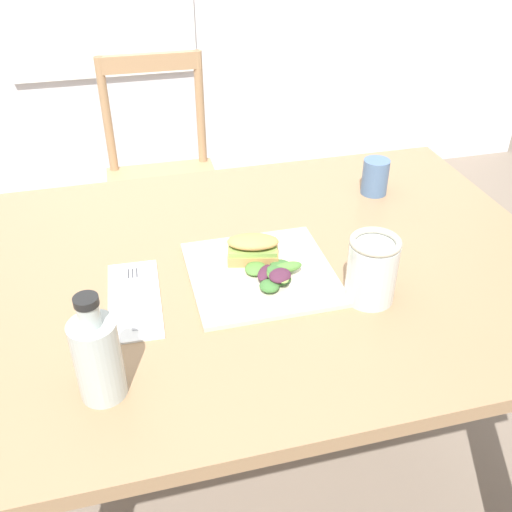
# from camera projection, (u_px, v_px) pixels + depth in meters

# --- Properties ---
(ground_plane) EXTENTS (8.25, 8.25, 0.00)m
(ground_plane) POSITION_uv_depth(u_px,v_px,m) (231.00, 477.00, 1.61)
(ground_plane) COLOR #7A6B5B
(dining_table) EXTENTS (1.22, 0.89, 0.74)m
(dining_table) POSITION_uv_depth(u_px,v_px,m) (262.00, 310.00, 1.25)
(dining_table) COLOR #997551
(dining_table) RESTS_ON ground
(chair_wooden_far) EXTENTS (0.41, 0.41, 0.87)m
(chair_wooden_far) POSITION_uv_depth(u_px,v_px,m) (163.00, 181.00, 2.13)
(chair_wooden_far) COLOR tan
(chair_wooden_far) RESTS_ON ground
(plate_lunch) EXTENTS (0.28, 0.28, 0.01)m
(plate_lunch) POSITION_uv_depth(u_px,v_px,m) (261.00, 273.00, 1.14)
(plate_lunch) COLOR beige
(plate_lunch) RESTS_ON dining_table
(sandwich_half_front) EXTENTS (0.11, 0.09, 0.06)m
(sandwich_half_front) POSITION_uv_depth(u_px,v_px,m) (253.00, 248.00, 1.15)
(sandwich_half_front) COLOR tan
(sandwich_half_front) RESTS_ON plate_lunch
(salad_mixed_greens) EXTENTS (0.12, 0.12, 0.03)m
(salad_mixed_greens) POSITION_uv_depth(u_px,v_px,m) (275.00, 273.00, 1.10)
(salad_mixed_greens) COLOR #3D7033
(salad_mixed_greens) RESTS_ON plate_lunch
(napkin_folded) EXTENTS (0.11, 0.24, 0.00)m
(napkin_folded) POSITION_uv_depth(u_px,v_px,m) (134.00, 299.00, 1.08)
(napkin_folded) COLOR white
(napkin_folded) RESTS_ON dining_table
(fork_on_napkin) EXTENTS (0.03, 0.19, 0.00)m
(fork_on_napkin) POSITION_uv_depth(u_px,v_px,m) (134.00, 292.00, 1.09)
(fork_on_napkin) COLOR silver
(fork_on_napkin) RESTS_ON napkin_folded
(bottle_cold_brew) EXTENTS (0.07, 0.07, 0.18)m
(bottle_cold_brew) POSITION_uv_depth(u_px,v_px,m) (99.00, 361.00, 0.85)
(bottle_cold_brew) COLOR black
(bottle_cold_brew) RESTS_ON dining_table
(mason_jar_iced_tea) EXTENTS (0.09, 0.09, 0.13)m
(mason_jar_iced_tea) POSITION_uv_depth(u_px,v_px,m) (372.00, 272.00, 1.05)
(mason_jar_iced_tea) COLOR gold
(mason_jar_iced_tea) RESTS_ON dining_table
(cup_extra_side) EXTENTS (0.06, 0.06, 0.09)m
(cup_extra_side) POSITION_uv_depth(u_px,v_px,m) (375.00, 177.00, 1.41)
(cup_extra_side) COLOR #4C6B93
(cup_extra_side) RESTS_ON dining_table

